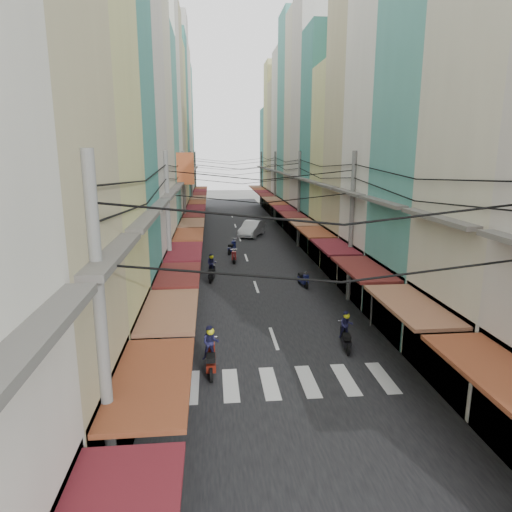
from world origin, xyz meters
TOP-DOWN VIEW (x-y plane):
  - ground at (0.00, 0.00)m, footprint 160.00×160.00m
  - road at (0.00, 20.00)m, footprint 10.00×80.00m
  - sidewalk_left at (-6.50, 20.00)m, footprint 3.00×80.00m
  - sidewalk_right at (6.50, 20.00)m, footprint 3.00×80.00m
  - crosswalk at (-0.00, -6.00)m, footprint 7.55×2.40m
  - building_row_left at (-7.92, 16.56)m, footprint 7.80×67.67m
  - building_row_right at (7.92, 16.45)m, footprint 7.80×68.98m
  - utility_poles at (0.00, 15.01)m, footprint 10.20×66.13m
  - white_car at (1.31, 23.53)m, footprint 5.66×3.89m
  - bicycle at (5.80, -0.31)m, footprint 1.56×0.83m
  - moving_scooters at (-0.78, 3.62)m, footprint 6.15×22.54m
  - parked_scooters at (4.98, -3.24)m, footprint 13.00×12.05m
  - pedestrians at (-4.18, 0.73)m, footprint 13.31×22.75m
  - market_umbrella at (6.14, -3.46)m, footprint 2.57×2.57m
  - traffic_sign at (4.78, -0.98)m, footprint 0.10×0.64m

SIDE VIEW (x-z plane):
  - ground at x=0.00m, z-range 0.00..0.00m
  - white_car at x=1.31m, z-range -0.93..0.93m
  - bicycle at x=5.80m, z-range -0.51..0.51m
  - road at x=0.00m, z-range 0.00..0.02m
  - crosswalk at x=0.00m, z-range 0.02..0.03m
  - sidewalk_left at x=-6.50m, z-range 0.00..0.06m
  - sidewalk_right at x=6.50m, z-range 0.00..0.06m
  - parked_scooters at x=4.98m, z-range -0.03..0.98m
  - moving_scooters at x=-0.78m, z-range -0.41..1.45m
  - pedestrians at x=-4.18m, z-range -0.08..2.09m
  - traffic_sign at x=4.78m, z-range 0.67..3.61m
  - market_umbrella at x=6.14m, z-range 1.03..3.75m
  - utility_poles at x=0.00m, z-range 2.49..10.69m
  - building_row_right at x=7.92m, z-range -1.89..20.71m
  - building_row_left at x=-7.92m, z-range -2.07..21.63m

